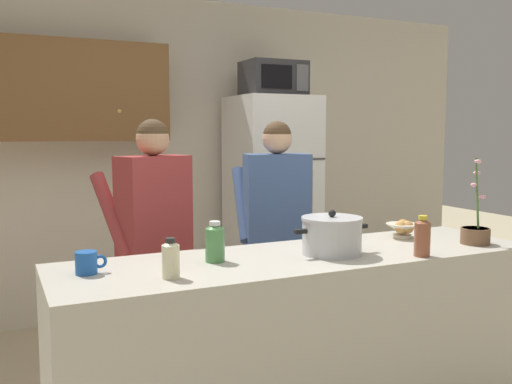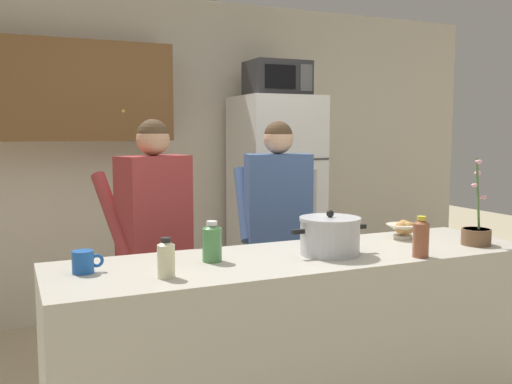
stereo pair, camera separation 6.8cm
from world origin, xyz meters
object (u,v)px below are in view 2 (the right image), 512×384
at_px(bottle_mid_counter, 166,258).
at_px(coffee_mug, 84,262).
at_px(person_near_pot, 154,226).
at_px(potted_orchid, 476,233).
at_px(bread_bowl, 403,229).
at_px(bottle_near_edge, 421,237).
at_px(refrigerator, 276,205).
at_px(person_by_sink, 278,217).
at_px(microwave, 277,79).
at_px(bottle_far_corner, 212,242).
at_px(cooking_pot, 330,236).

bearing_deg(bottle_mid_counter, coffee_mug, 144.23).
distance_m(coffee_mug, bottle_mid_counter, 0.37).
relative_size(person_near_pot, potted_orchid, 3.48).
height_order(bread_bowl, potted_orchid, potted_orchid).
bearing_deg(bottle_near_edge, refrigerator, 82.81).
relative_size(person_by_sink, potted_orchid, 3.46).
height_order(coffee_mug, bottle_near_edge, bottle_near_edge).
bearing_deg(coffee_mug, bread_bowl, 2.36).
xyz_separation_m(refrigerator, bottle_mid_counter, (-1.46, -2.00, 0.10)).
relative_size(microwave, bottle_far_corner, 2.58).
relative_size(person_near_pot, bottle_near_edge, 8.08).
xyz_separation_m(microwave, bread_bowl, (-0.05, -1.69, -0.96)).
relative_size(person_near_pot, bottle_far_corner, 8.48).
bearing_deg(refrigerator, bread_bowl, -91.57).
bearing_deg(microwave, coffee_mug, -134.95).
distance_m(person_by_sink, cooking_pot, 0.86).
bearing_deg(person_by_sink, coffee_mug, -149.78).
relative_size(bread_bowl, potted_orchid, 0.41).
height_order(bread_bowl, bottle_near_edge, bottle_near_edge).
relative_size(coffee_mug, bottle_far_corner, 0.70).
bearing_deg(refrigerator, cooking_pot, -108.37).
distance_m(person_near_pot, cooking_pot, 1.06).
distance_m(refrigerator, person_by_sink, 1.16).
height_order(person_near_pot, coffee_mug, person_near_pot).
bearing_deg(cooking_pot, bottle_near_edge, -31.95).
bearing_deg(person_by_sink, potted_orchid, -54.37).
bearing_deg(potted_orchid, coffee_mug, 173.53).
relative_size(bread_bowl, bottle_near_edge, 0.95).
distance_m(refrigerator, potted_orchid, 2.02).
bearing_deg(coffee_mug, refrigerator, 45.41).
height_order(bottle_far_corner, potted_orchid, potted_orchid).
height_order(cooking_pot, bottle_far_corner, cooking_pot).
height_order(microwave, coffee_mug, microwave).
relative_size(bottle_mid_counter, potted_orchid, 0.36).
bearing_deg(person_by_sink, bottle_mid_counter, -135.53).
bearing_deg(refrigerator, potted_orchid, -84.53).
bearing_deg(potted_orchid, refrigerator, 95.47).
relative_size(microwave, person_by_sink, 0.30).
bearing_deg(microwave, bread_bowl, -91.59).
height_order(person_by_sink, bottle_far_corner, person_by_sink).
bearing_deg(microwave, bottle_mid_counter, -126.51).
bearing_deg(bottle_mid_counter, potted_orchid, -0.27).
relative_size(refrigerator, person_by_sink, 1.14).
height_order(refrigerator, potted_orchid, refrigerator).
relative_size(refrigerator, cooking_pot, 4.42).
xyz_separation_m(person_by_sink, bread_bowl, (0.45, -0.67, -0.00)).
distance_m(microwave, person_by_sink, 1.49).
xyz_separation_m(person_near_pot, coffee_mug, (-0.47, -0.72, -0.01)).
bearing_deg(cooking_pot, bread_bowl, 17.03).
bearing_deg(bottle_near_edge, cooking_pot, 148.05).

